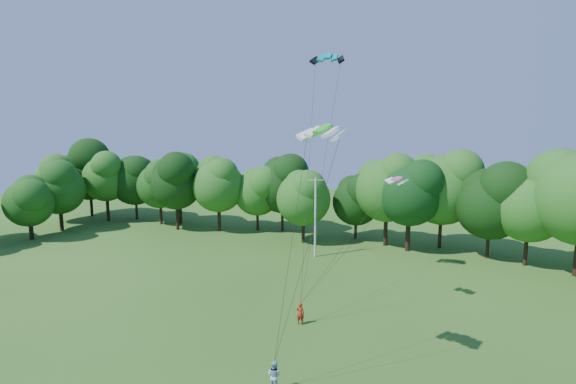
% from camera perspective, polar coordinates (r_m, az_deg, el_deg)
% --- Properties ---
extents(utility_pole, '(1.66, 0.79, 8.90)m').
position_cam_1_polar(utility_pole, '(49.87, 3.49, -3.17)').
color(utility_pole, silver).
rests_on(utility_pole, ground).
extents(kite_flyer_left, '(0.63, 0.44, 1.68)m').
position_cam_1_polar(kite_flyer_left, '(34.48, 1.58, -15.15)').
color(kite_flyer_left, '#A62915').
rests_on(kite_flyer_left, ground).
extents(kite_flyer_right, '(0.94, 0.79, 1.75)m').
position_cam_1_polar(kite_flyer_right, '(27.02, -1.75, -22.26)').
color(kite_flyer_right, '#A5C8E6').
rests_on(kite_flyer_right, ground).
extents(kite_teal, '(2.94, 1.57, 0.74)m').
position_cam_1_polar(kite_teal, '(40.49, 5.11, 16.83)').
color(kite_teal, '#0593A1').
rests_on(kite_teal, ground).
extents(kite_green, '(2.91, 1.88, 0.58)m').
position_cam_1_polar(kite_green, '(24.27, 4.44, 7.98)').
color(kite_green, '#2BD41F').
rests_on(kite_green, ground).
extents(kite_pink, '(1.90, 1.45, 0.30)m').
position_cam_1_polar(kite_pink, '(35.94, 13.67, 1.65)').
color(kite_pink, '#FF46A5').
rests_on(kite_pink, ground).
extents(tree_back_west, '(8.44, 8.44, 12.27)m').
position_cam_1_polar(tree_back_west, '(68.08, -13.71, 2.42)').
color(tree_back_west, '#362715').
rests_on(tree_back_west, ground).
extents(tree_back_center, '(8.09, 8.09, 11.77)m').
position_cam_1_polar(tree_back_center, '(53.54, 15.20, 0.39)').
color(tree_back_center, '#321D13').
rests_on(tree_back_center, ground).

